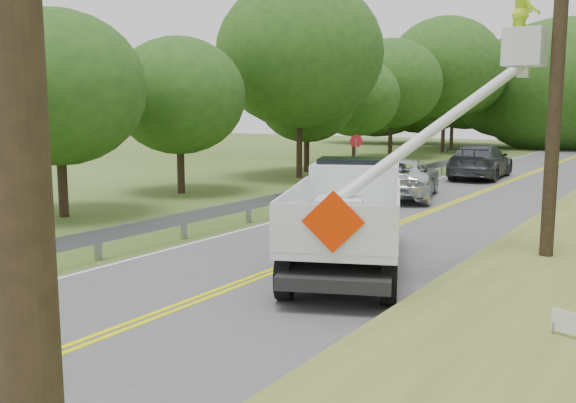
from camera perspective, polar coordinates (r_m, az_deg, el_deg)
The scene contains 9 objects.
ground at distance 10.22m, azimuth -19.15°, elevation -12.52°, with size 140.00×140.00×0.00m, color #3A4F19.
road at distance 21.49m, azimuth 11.72°, elevation -1.33°, with size 7.20×96.00×0.03m.
guardrail at distance 23.93m, azimuth 3.58°, elevation 1.12°, with size 0.18×48.00×0.77m.
treeline_left at distance 42.74m, azimuth 8.16°, elevation 11.50°, with size 9.93×56.59×11.10m.
bucket_truck at distance 14.82m, azimuth 7.00°, elevation 0.32°, with size 5.69×6.91×6.51m.
suv_silver at distance 25.80m, azimuth 10.31°, elevation 2.12°, with size 2.65×5.74×1.60m, color silver.
suv_darkgrey at distance 34.11m, azimuth 17.09°, elevation 3.52°, with size 2.46×6.05×1.76m, color #3C3F45.
stop_sign_permanent at distance 26.05m, azimuth 6.19°, elevation 4.20°, with size 0.52×0.21×2.55m.
yard_sign at distance 10.08m, azimuth 24.04°, elevation -10.17°, with size 0.46×0.16×0.68m.
Camera 1 is at (7.66, -5.76, 3.56)m, focal length 39.12 mm.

